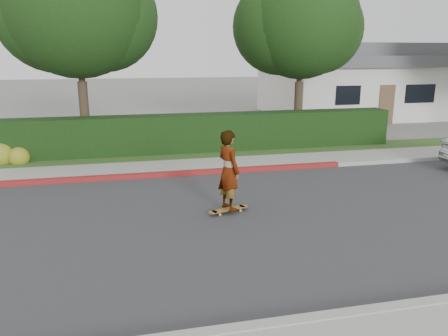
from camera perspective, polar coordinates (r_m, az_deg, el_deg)
The scene contains 13 objects.
ground at distance 11.52m, azimuth 19.30°, elevation -5.10°, with size 120.00×120.00×0.00m, color slate.
road at distance 11.51m, azimuth 19.30°, elevation -5.08°, with size 60.00×8.00×0.01m, color #2D2D30.
curb_far at distance 14.96m, azimuth 11.14°, elevation 0.27°, with size 60.00×0.20×0.15m, color #9E9E99.
curb_red_section at distance 13.76m, azimuth -8.32°, elevation -0.86°, with size 12.00×0.21×0.15m, color maroon.
sidewalk_far at distance 15.76m, azimuth 9.83°, elevation 1.02°, with size 60.00×1.60×0.12m, color gray.
planting_strip at distance 17.21m, azimuth 7.81°, elevation 2.24°, with size 60.00×1.60×0.10m, color #2D4C1E.
hedge at distance 16.85m, azimuth -2.46°, elevation 4.52°, with size 15.00×1.00×1.50m, color black.
flowering_shrub at distance 16.72m, azimuth -26.48°, elevation 1.43°, with size 1.40×1.00×0.90m.
tree_left at distance 17.94m, azimuth -18.74°, elevation 18.90°, with size 5.99×5.21×8.00m.
tree_center at distance 19.79m, azimuth 9.84°, elevation 17.93°, with size 5.66×4.84×7.44m.
house at distance 28.77m, azimuth 16.60°, elevation 10.91°, with size 10.60×8.60×4.30m.
skateboard at distance 10.60m, azimuth 0.60°, elevation -5.42°, with size 1.08×0.51×0.10m.
skateboarder at distance 10.30m, azimuth 0.61°, elevation -0.31°, with size 0.70×0.46×1.93m, color white.
Camera 1 is at (-5.94, -9.12, 3.76)m, focal length 35.00 mm.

